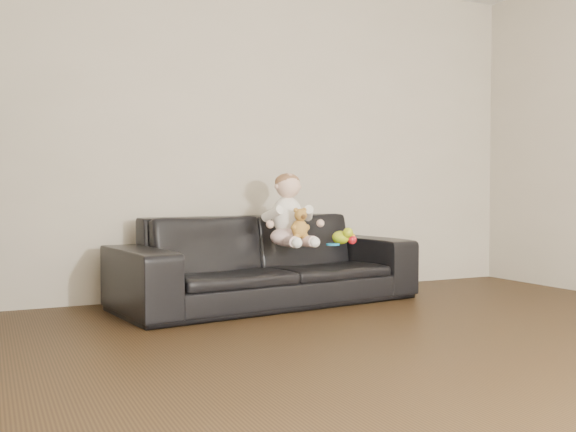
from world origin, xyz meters
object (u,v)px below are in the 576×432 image
sofa (268,260)px  toy_blue_disc (333,244)px  baby (289,214)px  teddy_bear (300,224)px  toy_rattle (352,240)px  toy_green (341,237)px

sofa → toy_blue_disc: (0.46, -0.15, 0.11)m
sofa → baby: size_ratio=4.16×
baby → toy_blue_disc: bearing=0.2°
baby → toy_blue_disc: (0.35, -0.03, -0.23)m
teddy_bear → toy_rattle: teddy_bear is taller
toy_blue_disc → toy_rattle: bearing=5.6°
baby → toy_blue_disc: baby is taller
sofa → toy_green: 0.59m
teddy_bear → toy_rattle: size_ratio=3.00×
toy_green → toy_blue_disc: 0.12m
sofa → toy_blue_disc: sofa is taller
teddy_bear → toy_rattle: 0.55m
baby → toy_green: bearing=8.6°
sofa → toy_rattle: sofa is taller
baby → toy_rattle: 0.56m
toy_blue_disc → teddy_bear: bearing=-158.3°
teddy_bear → toy_green: (0.44, 0.19, -0.12)m
sofa → toy_rattle: 0.66m
toy_green → toy_rattle: size_ratio=2.07×
baby → toy_blue_disc: size_ratio=5.27×
toy_green → toy_blue_disc: toy_green is taller
teddy_bear → toy_blue_disc: bearing=24.5°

